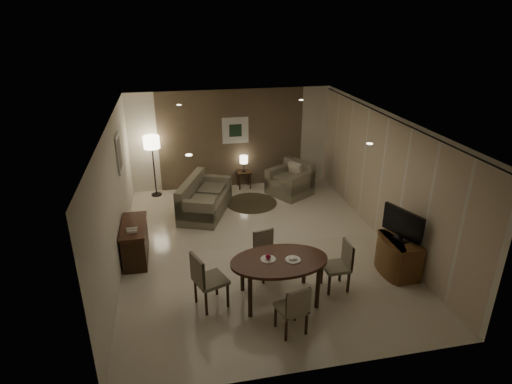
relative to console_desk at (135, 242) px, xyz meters
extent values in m
cube|color=beige|center=(2.49, 0.00, -0.38)|extent=(5.50, 7.00, 0.00)
cube|color=white|center=(2.49, 0.00, 2.33)|extent=(5.50, 7.00, 0.00)
cube|color=brown|center=(2.49, 3.50, 0.98)|extent=(5.50, 0.00, 2.70)
cube|color=beige|center=(-0.26, 0.00, 0.98)|extent=(0.00, 7.00, 2.70)
cube|color=beige|center=(5.24, 0.00, 0.98)|extent=(0.00, 7.00, 2.70)
cube|color=brown|center=(2.49, 3.48, 0.98)|extent=(3.96, 0.03, 2.70)
cylinder|color=black|center=(5.17, 0.00, 2.27)|extent=(0.03, 6.80, 0.03)
cube|color=silver|center=(2.59, 3.46, 1.23)|extent=(0.72, 0.03, 0.72)
cube|color=#1B311F|center=(2.59, 3.44, 1.23)|extent=(0.34, 0.01, 0.34)
cube|color=silver|center=(-0.23, 1.20, 1.48)|extent=(0.03, 0.60, 0.80)
cube|color=gray|center=(-0.21, 1.20, 1.48)|extent=(0.01, 0.46, 0.64)
cylinder|color=white|center=(1.09, -1.80, 2.31)|extent=(0.10, 0.10, 0.01)
cylinder|color=white|center=(3.89, -1.80, 2.31)|extent=(0.10, 0.10, 0.01)
cylinder|color=white|center=(1.09, 1.80, 2.31)|extent=(0.10, 0.10, 0.01)
cylinder|color=white|center=(3.89, 1.80, 2.31)|extent=(0.10, 0.10, 0.01)
cylinder|color=white|center=(2.29, -1.80, 0.41)|extent=(0.26, 0.26, 0.02)
cylinder|color=white|center=(2.69, -1.90, 0.41)|extent=(0.26, 0.26, 0.02)
sphere|color=#A41237|center=(2.29, -1.80, 0.46)|extent=(0.09, 0.09, 0.09)
cube|color=white|center=(2.69, -1.90, 0.43)|extent=(0.12, 0.08, 0.03)
cylinder|color=#443B26|center=(2.78, 2.15, -0.37)|extent=(1.31, 1.31, 0.01)
camera|label=1|loc=(0.85, -7.74, 4.23)|focal=30.00mm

